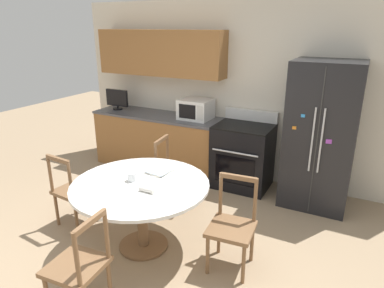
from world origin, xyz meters
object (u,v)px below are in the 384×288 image
at_px(oven_range, 243,156).
at_px(microwave, 196,109).
at_px(dining_chair_left, 74,191).
at_px(dining_chair_near, 79,267).
at_px(dining_chair_far, 174,174).
at_px(dining_chair_right, 232,227).
at_px(refrigerator, 321,136).
at_px(countertop_tv, 117,99).
at_px(candle_glass, 132,177).

xyz_separation_m(oven_range, microwave, (-0.80, 0.08, 0.58)).
bearing_deg(dining_chair_left, dining_chair_near, -37.63).
bearing_deg(dining_chair_left, dining_chair_far, 55.32).
bearing_deg(dining_chair_right, dining_chair_left, -0.89).
bearing_deg(refrigerator, dining_chair_right, -106.62).
relative_size(refrigerator, dining_chair_right, 2.06).
height_order(refrigerator, dining_chair_near, refrigerator).
relative_size(refrigerator, microwave, 4.00).
bearing_deg(dining_chair_right, dining_chair_far, -40.75).
distance_m(oven_range, dining_chair_left, 2.34).
height_order(microwave, countertop_tv, countertop_tv).
bearing_deg(dining_chair_right, candle_glass, 2.14).
distance_m(dining_chair_near, dining_chair_left, 1.39).
distance_m(refrigerator, countertop_tv, 3.26).
height_order(microwave, dining_chair_right, microwave).
bearing_deg(candle_glass, dining_chair_right, 7.31).
distance_m(oven_range, dining_chair_near, 2.86).
bearing_deg(dining_chair_far, dining_chair_near, 0.44).
height_order(dining_chair_far, dining_chair_near, same).
bearing_deg(dining_chair_near, refrigerator, -30.51).
bearing_deg(dining_chair_left, microwave, 78.88).
bearing_deg(countertop_tv, microwave, 2.54).
height_order(countertop_tv, candle_glass, countertop_tv).
distance_m(dining_chair_far, dining_chair_near, 1.90).
distance_m(microwave, dining_chair_near, 3.01).
relative_size(refrigerator, dining_chair_near, 2.06).
bearing_deg(refrigerator, microwave, 176.41).
bearing_deg(oven_range, countertop_tv, 179.67).
bearing_deg(oven_range, refrigerator, -2.09).
height_order(microwave, candle_glass, microwave).
height_order(refrigerator, candle_glass, refrigerator).
relative_size(microwave, dining_chair_right, 0.52).
height_order(dining_chair_far, dining_chair_right, same).
height_order(oven_range, dining_chair_far, oven_range).
distance_m(countertop_tv, candle_glass, 2.56).
distance_m(countertop_tv, dining_chair_left, 2.18).
bearing_deg(dining_chair_far, countertop_tv, -127.03).
height_order(refrigerator, countertop_tv, refrigerator).
distance_m(microwave, dining_chair_right, 2.33).
bearing_deg(microwave, oven_range, -5.49).
distance_m(refrigerator, candle_glass, 2.42).
bearing_deg(countertop_tv, dining_chair_far, -30.47).
bearing_deg(oven_range, microwave, 174.51).
height_order(dining_chair_left, candle_glass, dining_chair_left).
height_order(dining_chair_near, candle_glass, dining_chair_near).
bearing_deg(dining_chair_left, refrigerator, 43.03).
bearing_deg(microwave, dining_chair_far, -78.90).
relative_size(dining_chair_near, dining_chair_right, 1.00).
relative_size(microwave, dining_chair_left, 0.52).
bearing_deg(oven_range, dining_chair_far, -122.07).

